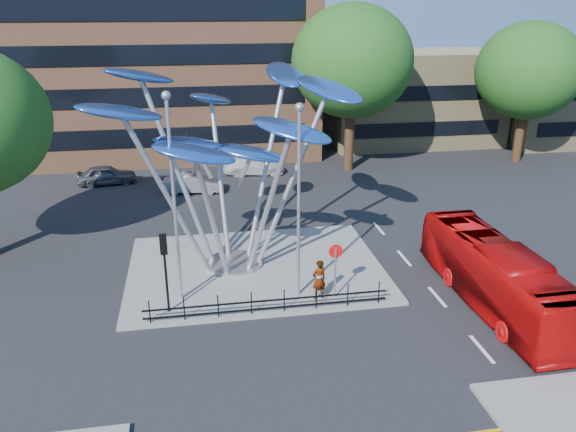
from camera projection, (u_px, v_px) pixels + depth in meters
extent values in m
plane|color=black|center=(300.00, 336.00, 21.61)|extent=(120.00, 120.00, 0.00)
cube|color=slate|center=(256.00, 268.00, 26.95)|extent=(12.00, 9.00, 0.15)
cube|color=tan|center=(412.00, 98.00, 50.33)|extent=(15.00, 8.00, 8.00)
cube|color=tan|center=(566.00, 103.00, 50.88)|extent=(12.00, 8.00, 7.00)
cylinder|color=black|center=(349.00, 133.00, 42.11)|extent=(0.70, 0.70, 5.72)
ellipsoid|color=#224A15|center=(352.00, 61.00, 40.25)|extent=(8.80, 8.80, 8.10)
cylinder|color=black|center=(520.00, 130.00, 44.44)|extent=(0.70, 0.70, 5.06)
ellipsoid|color=#224A15|center=(529.00, 71.00, 42.80)|extent=(8.00, 8.00, 7.36)
cylinder|color=#9EA0A5|center=(234.00, 263.00, 27.21)|extent=(2.80, 2.80, 0.12)
cylinder|color=#9EA0A5|center=(205.00, 193.00, 25.09)|extent=(0.24, 0.24, 7.80)
ellipsoid|color=blue|center=(120.00, 112.00, 22.27)|extent=(3.92, 2.95, 1.39)
cylinder|color=#9EA0A5|center=(225.00, 210.00, 25.10)|extent=(0.24, 0.24, 6.40)
ellipsoid|color=blue|center=(194.00, 153.00, 21.74)|extent=(3.47, 1.78, 1.31)
cylinder|color=#9EA0A5|center=(246.00, 201.00, 25.34)|extent=(0.24, 0.24, 7.00)
ellipsoid|color=blue|center=(292.00, 130.00, 22.90)|extent=(3.81, 3.11, 1.36)
cylinder|color=#9EA0A5|center=(257.00, 182.00, 25.95)|extent=(0.24, 0.24, 8.20)
ellipsoid|color=blue|center=(329.00, 89.00, 25.39)|extent=(3.52, 4.06, 1.44)
cylinder|color=#9EA0A5|center=(246.00, 173.00, 26.65)|extent=(0.24, 0.24, 8.60)
ellipsoid|color=blue|center=(285.00, 74.00, 27.30)|extent=(2.21, 3.79, 1.39)
cylinder|color=#9EA0A5|center=(226.00, 185.00, 26.79)|extent=(0.24, 0.24, 7.40)
ellipsoid|color=blue|center=(211.00, 99.00, 27.80)|extent=(3.02, 3.71, 1.34)
cylinder|color=#9EA0A5|center=(209.00, 176.00, 25.87)|extent=(0.24, 0.24, 8.80)
ellipsoid|color=blue|center=(139.00, 76.00, 25.14)|extent=(3.88, 3.60, 1.42)
ellipsoid|color=blue|center=(189.00, 143.00, 24.98)|extent=(3.40, 1.96, 1.13)
ellipsoid|color=blue|center=(251.00, 153.00, 25.00)|extent=(3.39, 2.16, 1.11)
cylinder|color=#9EA0A5|center=(174.00, 205.00, 22.55)|extent=(0.14, 0.14, 8.50)
sphere|color=#9EA0A5|center=(166.00, 95.00, 20.99)|extent=(0.36, 0.36, 0.36)
cylinder|color=#9EA0A5|center=(299.00, 208.00, 22.97)|extent=(0.14, 0.14, 8.00)
sphere|color=#9EA0A5|center=(299.00, 107.00, 21.50)|extent=(0.36, 0.36, 0.36)
cylinder|color=black|center=(166.00, 276.00, 22.50)|extent=(0.10, 0.10, 3.20)
cube|color=black|center=(163.00, 244.00, 22.00)|extent=(0.28, 0.18, 0.85)
sphere|color=#FF0C0C|center=(163.00, 238.00, 21.90)|extent=(0.18, 0.18, 0.18)
cylinder|color=#9EA0A5|center=(335.00, 273.00, 23.77)|extent=(0.08, 0.08, 2.30)
cylinder|color=red|center=(336.00, 251.00, 23.44)|extent=(0.60, 0.04, 0.60)
cube|color=white|center=(336.00, 251.00, 23.46)|extent=(0.42, 0.03, 0.10)
cylinder|color=black|center=(150.00, 312.00, 22.05)|extent=(0.05, 0.05, 1.00)
cylinder|color=black|center=(184.00, 309.00, 22.26)|extent=(0.05, 0.05, 1.00)
cylinder|color=black|center=(218.00, 306.00, 22.47)|extent=(0.05, 0.05, 1.00)
cylinder|color=black|center=(251.00, 303.00, 22.68)|extent=(0.05, 0.05, 1.00)
cylinder|color=black|center=(284.00, 300.00, 22.90)|extent=(0.05, 0.05, 1.00)
cylinder|color=black|center=(316.00, 298.00, 23.11)|extent=(0.05, 0.05, 1.00)
cylinder|color=black|center=(348.00, 295.00, 23.32)|extent=(0.05, 0.05, 1.00)
cylinder|color=black|center=(379.00, 292.00, 23.53)|extent=(0.05, 0.05, 1.00)
cube|color=black|center=(268.00, 301.00, 22.77)|extent=(10.00, 0.06, 0.06)
cube|color=black|center=(268.00, 308.00, 22.90)|extent=(10.00, 0.06, 0.06)
imported|color=#B60808|center=(496.00, 275.00, 23.36)|extent=(2.46, 9.99, 2.78)
imported|color=gray|center=(319.00, 280.00, 23.75)|extent=(0.75, 0.60, 1.79)
imported|color=#47484F|center=(106.00, 175.00, 39.40)|extent=(4.18, 2.10, 1.37)
imported|color=#A1A4A8|center=(193.00, 183.00, 37.67)|extent=(4.10, 1.81, 1.31)
imported|color=silver|center=(254.00, 165.00, 41.76)|extent=(4.68, 2.22, 1.32)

